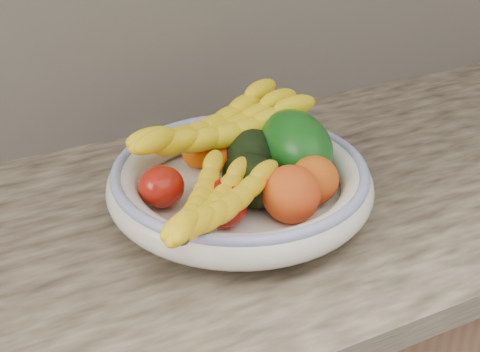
% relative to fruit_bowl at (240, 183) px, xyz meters
% --- Properties ---
extents(fruit_bowl, '(0.39, 0.39, 0.08)m').
position_rel_fruit_bowl_xyz_m(fruit_bowl, '(0.00, 0.00, 0.00)').
color(fruit_bowl, silver).
rests_on(fruit_bowl, kitchen_counter).
extents(clementine_back_left, '(0.06, 0.06, 0.05)m').
position_rel_fruit_bowl_xyz_m(clementine_back_left, '(-0.02, 0.10, 0.01)').
color(clementine_back_left, '#FE6105').
rests_on(clementine_back_left, fruit_bowl).
extents(clementine_back_right, '(0.07, 0.07, 0.05)m').
position_rel_fruit_bowl_xyz_m(clementine_back_right, '(0.03, 0.12, 0.01)').
color(clementine_back_right, orange).
rests_on(clementine_back_right, fruit_bowl).
extents(clementine_back_mid, '(0.06, 0.06, 0.05)m').
position_rel_fruit_bowl_xyz_m(clementine_back_mid, '(0.01, 0.08, 0.01)').
color(clementine_back_mid, '#F54E05').
rests_on(clementine_back_mid, fruit_bowl).
extents(tomato_left, '(0.07, 0.07, 0.06)m').
position_rel_fruit_bowl_xyz_m(tomato_left, '(-0.11, 0.02, 0.01)').
color(tomato_left, '#A3160C').
rests_on(tomato_left, fruit_bowl).
extents(tomato_near_left, '(0.08, 0.08, 0.06)m').
position_rel_fruit_bowl_xyz_m(tomato_near_left, '(-0.06, -0.06, 0.01)').
color(tomato_near_left, '#A00803').
rests_on(tomato_near_left, fruit_bowl).
extents(avocado_center, '(0.08, 0.11, 0.07)m').
position_rel_fruit_bowl_xyz_m(avocado_center, '(0.01, -0.02, 0.02)').
color(avocado_center, black).
rests_on(avocado_center, fruit_bowl).
extents(avocado_right, '(0.11, 0.13, 0.08)m').
position_rel_fruit_bowl_xyz_m(avocado_right, '(0.04, 0.05, 0.02)').
color(avocado_right, black).
rests_on(avocado_right, fruit_bowl).
extents(green_mango, '(0.13, 0.15, 0.13)m').
position_rel_fruit_bowl_xyz_m(green_mango, '(0.10, 0.02, 0.03)').
color(green_mango, '#0E4A10').
rests_on(green_mango, fruit_bowl).
extents(peach_front, '(0.10, 0.10, 0.08)m').
position_rel_fruit_bowl_xyz_m(peach_front, '(0.04, -0.09, 0.02)').
color(peach_front, orange).
rests_on(peach_front, fruit_bowl).
extents(peach_right, '(0.08, 0.08, 0.07)m').
position_rel_fruit_bowl_xyz_m(peach_right, '(0.08, -0.07, 0.02)').
color(peach_right, orange).
rests_on(peach_right, fruit_bowl).
extents(banana_bunch_back, '(0.35, 0.19, 0.09)m').
position_rel_fruit_bowl_xyz_m(banana_bunch_back, '(0.01, 0.09, 0.04)').
color(banana_bunch_back, yellow).
rests_on(banana_bunch_back, fruit_bowl).
extents(banana_bunch_front, '(0.27, 0.26, 0.07)m').
position_rel_fruit_bowl_xyz_m(banana_bunch_front, '(-0.09, -0.09, 0.03)').
color(banana_bunch_front, yellow).
rests_on(banana_bunch_front, fruit_bowl).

